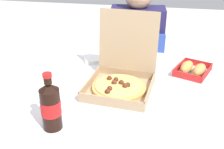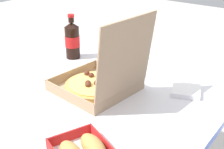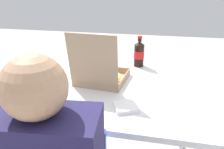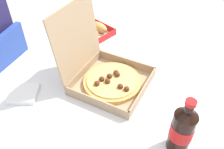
% 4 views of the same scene
% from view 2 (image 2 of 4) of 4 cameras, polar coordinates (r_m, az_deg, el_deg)
% --- Properties ---
extents(dining_table, '(1.16, 0.96, 0.76)m').
position_cam_2_polar(dining_table, '(1.33, 0.11, -4.73)').
color(dining_table, white).
rests_on(dining_table, ground_plane).
extents(pizza_box_open, '(0.32, 0.35, 0.33)m').
position_cam_2_polar(pizza_box_open, '(1.20, -2.30, -1.25)').
color(pizza_box_open, tan).
rests_on(pizza_box_open, dining_table).
extents(cola_bottle, '(0.07, 0.07, 0.22)m').
position_cam_2_polar(cola_bottle, '(1.53, -7.54, 6.53)').
color(cola_bottle, black).
rests_on(cola_bottle, dining_table).
extents(paper_menu, '(0.23, 0.19, 0.00)m').
position_cam_2_polar(paper_menu, '(1.53, 3.22, 3.09)').
color(paper_menu, white).
rests_on(paper_menu, dining_table).
extents(napkin_pile, '(0.14, 0.14, 0.02)m').
position_cam_2_polar(napkin_pile, '(1.24, 13.88, -3.02)').
color(napkin_pile, white).
rests_on(napkin_pile, dining_table).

